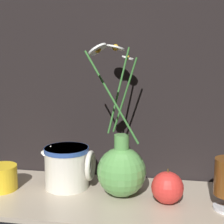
# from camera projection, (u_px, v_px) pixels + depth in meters

# --- Properties ---
(ground_plane) EXTENTS (6.00, 6.00, 0.00)m
(ground_plane) POSITION_uv_depth(u_px,v_px,m) (108.00, 201.00, 0.81)
(ground_plane) COLOR black
(shelf) EXTENTS (0.77, 0.30, 0.01)m
(shelf) POSITION_uv_depth(u_px,v_px,m) (108.00, 199.00, 0.80)
(shelf) COLOR tan
(shelf) RESTS_ON ground_plane
(vase_with_flowers) EXTENTS (0.15, 0.23, 0.39)m
(vase_with_flowers) POSITION_uv_depth(u_px,v_px,m) (121.00, 169.00, 0.80)
(vase_with_flowers) COLOR #59994C
(vase_with_flowers) RESTS_ON shelf
(yellow_mug) EXTENTS (0.09, 0.08, 0.07)m
(yellow_mug) POSITION_uv_depth(u_px,v_px,m) (1.00, 178.00, 0.84)
(yellow_mug) COLOR yellow
(yellow_mug) RESTS_ON shelf
(ceramic_pitcher) EXTENTS (0.15, 0.12, 0.12)m
(ceramic_pitcher) POSITION_uv_depth(u_px,v_px,m) (68.00, 165.00, 0.86)
(ceramic_pitcher) COLOR beige
(ceramic_pitcher) RESTS_ON shelf
(orange_fruit) EXTENTS (0.08, 0.08, 0.09)m
(orange_fruit) POSITION_uv_depth(u_px,v_px,m) (167.00, 188.00, 0.76)
(orange_fruit) COLOR red
(orange_fruit) RESTS_ON shelf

